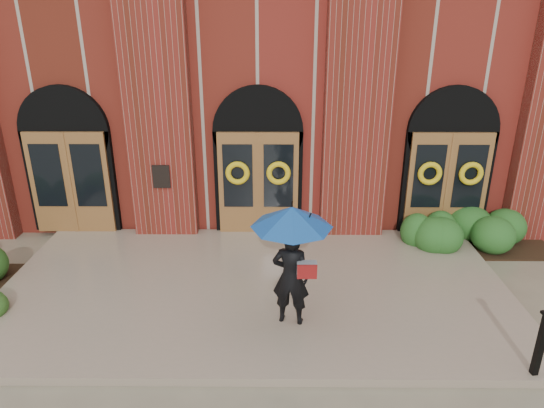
{
  "coord_description": "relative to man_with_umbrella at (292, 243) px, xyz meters",
  "views": [
    {
      "loc": [
        0.41,
        -8.21,
        5.22
      ],
      "look_at": [
        0.34,
        1.0,
        1.55
      ],
      "focal_mm": 32.0,
      "sensor_mm": 36.0,
      "label": 1
    }
  ],
  "objects": [
    {
      "name": "metal_post",
      "position": [
        3.62,
        -1.32,
        -0.95
      ],
      "size": [
        0.16,
        0.16,
        1.08
      ],
      "rotation": [
        0.0,
        0.0,
        0.14
      ],
      "color": "black",
      "rests_on": "landing"
    },
    {
      "name": "landing",
      "position": [
        -0.68,
        1.18,
        -1.59
      ],
      "size": [
        10.0,
        5.3,
        0.15
      ],
      "primitive_type": "cube",
      "color": "gray",
      "rests_on": "ground"
    },
    {
      "name": "man_with_umbrella",
      "position": [
        0.0,
        0.0,
        0.0
      ],
      "size": [
        1.59,
        1.59,
        2.17
      ],
      "rotation": [
        0.0,
        0.0,
        2.95
      ],
      "color": "black",
      "rests_on": "landing"
    },
    {
      "name": "hedge_wall_right",
      "position": [
        4.52,
        3.23,
        -1.26
      ],
      "size": [
        3.14,
        1.26,
        0.81
      ],
      "primitive_type": "ellipsoid",
      "color": "#24541D",
      "rests_on": "ground"
    },
    {
      "name": "ground",
      "position": [
        -0.68,
        1.03,
        -1.67
      ],
      "size": [
        90.0,
        90.0,
        0.0
      ],
      "primitive_type": "plane",
      "color": "gray",
      "rests_on": "ground"
    },
    {
      "name": "church_building",
      "position": [
        -0.68,
        9.82,
        1.84
      ],
      "size": [
        16.2,
        12.53,
        7.0
      ],
      "color": "maroon",
      "rests_on": "ground"
    }
  ]
}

